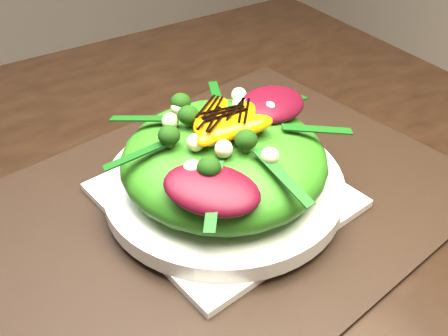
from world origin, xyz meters
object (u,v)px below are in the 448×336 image
salad_bowl (224,185)px  orange_segment (203,127)px  plate_base (224,195)px  lettuce_mound (224,159)px  placemat (224,199)px

salad_bowl → orange_segment: (-0.02, 0.01, 0.08)m
plate_base → salad_bowl: size_ratio=0.88×
salad_bowl → orange_segment: 0.09m
lettuce_mound → salad_bowl: bearing=0.0°
placemat → lettuce_mound: lettuce_mound is taller
salad_bowl → lettuce_mound: (0.00, 0.00, 0.04)m
plate_base → salad_bowl: salad_bowl is taller
placemat → salad_bowl: 0.02m
placemat → orange_segment: orange_segment is taller
plate_base → salad_bowl: 0.01m
placemat → orange_segment: 0.11m
plate_base → salad_bowl: bearing=0.0°
plate_base → orange_segment: size_ratio=3.59×
lettuce_mound → placemat: bearing=0.0°
placemat → salad_bowl: bearing=180.0°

